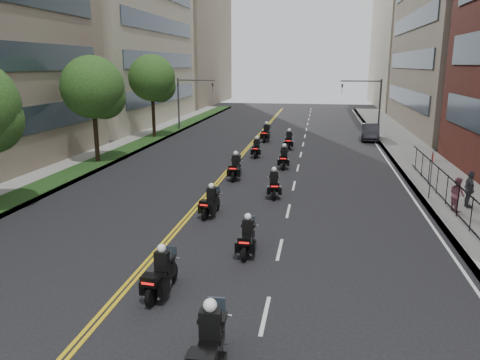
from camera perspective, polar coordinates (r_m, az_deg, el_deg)
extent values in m
cube|color=gray|center=(33.68, 22.20, 0.96)|extent=(4.00, 90.00, 0.15)
cube|color=gray|center=(36.75, -17.34, 2.38)|extent=(4.00, 90.00, 0.15)
cube|color=#213E16|center=(36.38, -16.22, 2.50)|extent=(2.00, 90.00, 0.04)
cube|color=#333F4C|center=(56.00, 19.54, 9.54)|extent=(0.12, 24.08, 1.80)
cube|color=#333F4C|center=(55.89, 19.88, 13.62)|extent=(0.12, 24.08, 1.80)
cube|color=#333F4C|center=(56.07, 20.23, 17.69)|extent=(0.12, 24.08, 1.80)
cube|color=#A8A387|center=(86.97, 21.80, 16.93)|extent=(15.00, 28.00, 26.00)
cube|color=#333F4C|center=(58.20, -9.09, 10.29)|extent=(0.12, 24.08, 1.80)
cube|color=#333F4C|center=(58.10, -9.24, 14.22)|extent=(0.12, 24.08, 1.80)
cube|color=#333F4C|center=(58.27, -9.40, 18.16)|extent=(0.12, 24.08, 1.80)
cube|color=#7D695B|center=(89.32, -8.10, 17.64)|extent=(16.00, 28.00, 26.00)
cube|color=black|center=(21.26, 26.94, -6.11)|extent=(0.05, 28.00, 0.05)
cylinder|color=#312416|center=(35.11, -17.19, 5.99)|extent=(0.32, 0.32, 5.11)
sphere|color=#1E4A18|center=(34.86, -17.54, 10.74)|extent=(4.40, 4.40, 4.40)
sphere|color=#1E4A18|center=(35.00, -16.26, 9.64)|extent=(3.08, 3.08, 3.08)
cylinder|color=#312416|center=(46.06, -10.53, 8.30)|extent=(0.32, 0.32, 5.39)
sphere|color=#1E4A18|center=(45.88, -10.70, 12.13)|extent=(4.40, 4.40, 4.40)
sphere|color=#1E4A18|center=(46.08, -9.77, 11.22)|extent=(3.08, 3.08, 3.08)
cylinder|color=#3F3F44|center=(49.63, 16.65, 8.47)|extent=(0.18, 0.18, 5.60)
cylinder|color=#3F3F44|center=(49.28, 14.51, 11.61)|extent=(4.00, 0.14, 0.14)
imported|color=black|center=(49.20, 12.33, 10.79)|extent=(0.16, 0.20, 1.00)
cylinder|color=#3F3F44|center=(51.50, -7.50, 9.11)|extent=(0.18, 0.18, 5.60)
cylinder|color=#3F3F44|center=(50.81, -5.39, 12.04)|extent=(4.00, 0.14, 0.14)
imported|color=black|center=(50.41, -3.35, 11.15)|extent=(0.16, 0.20, 1.00)
cylinder|color=black|center=(12.38, -2.82, -18.60)|extent=(0.19, 0.77, 0.76)
cube|color=black|center=(11.47, -3.65, -19.65)|extent=(0.53, 1.53, 0.45)
cube|color=silver|center=(11.66, -3.58, -20.55)|extent=(0.45, 0.63, 0.34)
cube|color=black|center=(10.60, -4.63, -21.08)|extent=(0.60, 0.49, 0.36)
cube|color=black|center=(11.22, -3.64, -17.12)|extent=(0.51, 0.33, 0.69)
sphere|color=white|center=(11.00, -3.67, -14.99)|extent=(0.32, 0.32, 0.32)
cylinder|color=black|center=(14.57, -10.74, -13.70)|extent=(0.20, 0.68, 0.67)
cylinder|color=black|center=(15.85, -8.29, -11.22)|extent=(0.20, 0.68, 0.67)
cube|color=black|center=(15.09, -9.50, -11.48)|extent=(0.53, 1.36, 0.39)
cube|color=silver|center=(15.23, -9.39, -12.17)|extent=(0.42, 0.57, 0.29)
cube|color=black|center=(14.35, -10.83, -11.89)|extent=(0.55, 0.46, 0.31)
cube|color=red|center=(14.19, -11.19, -12.30)|extent=(0.39, 0.06, 0.07)
cube|color=black|center=(14.93, -9.50, -9.69)|extent=(0.46, 0.31, 0.61)
sphere|color=white|center=(14.78, -9.55, -8.21)|extent=(0.29, 0.29, 0.29)
cylinder|color=black|center=(17.32, 0.58, -8.87)|extent=(0.14, 0.64, 0.64)
cylinder|color=black|center=(18.71, 1.25, -7.11)|extent=(0.14, 0.64, 0.64)
cube|color=black|center=(17.91, 0.93, -7.17)|extent=(0.41, 1.28, 0.38)
cube|color=silver|center=(18.04, 0.95, -7.76)|extent=(0.36, 0.52, 0.28)
cube|color=black|center=(17.14, 0.59, -7.37)|extent=(0.49, 0.40, 0.30)
cube|color=red|center=(16.96, 0.49, -7.67)|extent=(0.38, 0.03, 0.07)
cube|color=black|center=(17.79, 0.96, -5.71)|extent=(0.42, 0.27, 0.58)
sphere|color=white|center=(17.67, 0.97, -4.49)|extent=(0.27, 0.27, 0.27)
cylinder|color=black|center=(21.73, -4.24, -4.10)|extent=(0.22, 0.65, 0.64)
cylinder|color=black|center=(23.07, -2.87, -3.01)|extent=(0.22, 0.65, 0.64)
cube|color=black|center=(22.32, -3.54, -2.90)|extent=(0.56, 1.31, 0.38)
cube|color=silver|center=(22.42, -3.49, -3.39)|extent=(0.42, 0.56, 0.28)
cube|color=black|center=(21.59, -4.26, -2.87)|extent=(0.54, 0.46, 0.30)
cube|color=red|center=(21.42, -4.45, -3.07)|extent=(0.38, 0.08, 0.07)
cube|color=black|center=(22.23, -3.52, -1.71)|extent=(0.44, 0.32, 0.58)
sphere|color=white|center=(22.14, -3.52, -0.72)|extent=(0.27, 0.27, 0.27)
cylinder|color=black|center=(24.86, 4.20, -1.75)|extent=(0.22, 0.67, 0.66)
cylinder|color=black|center=(26.36, 4.08, -0.83)|extent=(0.22, 0.67, 0.66)
cube|color=black|center=(25.54, 4.15, -0.69)|extent=(0.58, 1.35, 0.39)
cube|color=silver|center=(25.64, 4.14, -1.14)|extent=(0.44, 0.58, 0.29)
cube|color=black|center=(24.73, 4.22, -0.62)|extent=(0.55, 0.47, 0.31)
cube|color=red|center=(24.53, 4.24, -0.78)|extent=(0.39, 0.08, 0.07)
cube|color=black|center=(25.47, 4.17, 0.40)|extent=(0.46, 0.33, 0.60)
sphere|color=white|center=(25.38, 4.18, 1.30)|extent=(0.28, 0.28, 0.28)
cylinder|color=black|center=(28.64, -0.81, 0.46)|extent=(0.16, 0.72, 0.72)
cylinder|color=black|center=(30.26, -0.27, 1.19)|extent=(0.16, 0.72, 0.72)
cube|color=black|center=(29.38, -0.53, 1.40)|extent=(0.46, 1.43, 0.42)
cube|color=silver|center=(29.49, -0.52, 0.96)|extent=(0.41, 0.59, 0.32)
cube|color=black|center=(28.51, -0.81, 1.53)|extent=(0.56, 0.45, 0.34)
cube|color=red|center=(28.30, -0.88, 1.39)|extent=(0.42, 0.04, 0.07)
cube|color=black|center=(29.32, -0.52, 2.43)|extent=(0.47, 0.30, 0.65)
sphere|color=white|center=(29.25, -0.52, 3.28)|extent=(0.31, 0.31, 0.31)
cylinder|color=black|center=(31.96, 5.29, 1.80)|extent=(0.15, 0.69, 0.69)
cylinder|color=black|center=(33.55, 5.46, 2.37)|extent=(0.15, 0.69, 0.69)
cube|color=black|center=(32.70, 5.39, 2.58)|extent=(0.45, 1.38, 0.41)
cube|color=silver|center=(32.80, 5.39, 2.20)|extent=(0.40, 0.57, 0.30)
cube|color=black|center=(31.86, 5.31, 2.73)|extent=(0.54, 0.44, 0.32)
cube|color=red|center=(31.65, 5.29, 2.62)|extent=(0.41, 0.04, 0.07)
cube|color=black|center=(32.65, 5.41, 3.47)|extent=(0.45, 0.29, 0.63)
sphere|color=white|center=(32.59, 5.43, 4.21)|extent=(0.29, 0.29, 0.29)
cylinder|color=black|center=(35.78, 1.90, 3.13)|extent=(0.15, 0.66, 0.66)
cylinder|color=black|center=(37.30, 2.16, 3.58)|extent=(0.15, 0.66, 0.66)
cube|color=black|center=(36.49, 2.03, 3.78)|extent=(0.44, 1.32, 0.39)
cube|color=silver|center=(36.58, 2.04, 3.45)|extent=(0.38, 0.54, 0.29)
cube|color=black|center=(35.69, 1.91, 3.93)|extent=(0.52, 0.42, 0.31)
cube|color=red|center=(35.49, 1.87, 3.84)|extent=(0.39, 0.04, 0.07)
cube|color=black|center=(36.46, 2.05, 4.54)|extent=(0.44, 0.28, 0.60)
sphere|color=white|center=(36.40, 2.06, 5.18)|extent=(0.28, 0.28, 0.28)
cylinder|color=black|center=(39.31, 5.90, 4.08)|extent=(0.15, 0.71, 0.71)
cylinder|color=black|center=(40.95, 6.05, 4.47)|extent=(0.15, 0.71, 0.71)
cube|color=black|center=(40.08, 5.99, 4.69)|extent=(0.44, 1.41, 0.42)
cube|color=silver|center=(40.17, 5.98, 4.37)|extent=(0.40, 0.57, 0.31)
cube|color=black|center=(39.22, 5.92, 4.86)|extent=(0.54, 0.44, 0.33)
cube|color=red|center=(39.01, 5.90, 4.78)|extent=(0.42, 0.03, 0.07)
cube|color=black|center=(40.05, 6.01, 5.44)|extent=(0.46, 0.29, 0.65)
sphere|color=white|center=(40.00, 6.03, 6.06)|extent=(0.30, 0.30, 0.30)
cylinder|color=black|center=(43.11, 3.01, 5.04)|extent=(0.21, 0.76, 0.75)
cylinder|color=black|center=(44.83, 3.44, 5.37)|extent=(0.21, 0.76, 0.75)
cube|color=black|center=(43.93, 3.24, 5.61)|extent=(0.58, 1.53, 0.44)
cube|color=silver|center=(44.02, 3.24, 5.29)|extent=(0.47, 0.64, 0.33)
cube|color=black|center=(43.03, 3.02, 5.79)|extent=(0.61, 0.51, 0.35)
cube|color=red|center=(42.81, 2.96, 5.72)|extent=(0.44, 0.07, 0.08)
cube|color=black|center=(43.91, 3.26, 6.33)|extent=(0.51, 0.35, 0.69)
sphere|color=white|center=(43.86, 3.27, 6.94)|extent=(0.32, 0.32, 0.32)
imported|color=black|center=(46.40, 15.61, 5.66)|extent=(2.02, 4.75, 1.52)
imported|color=#914F5E|center=(24.74, 24.94, -1.58)|extent=(0.84, 0.95, 1.64)
imported|color=#46484F|center=(25.54, 26.18, -1.05)|extent=(0.50, 1.09, 1.82)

